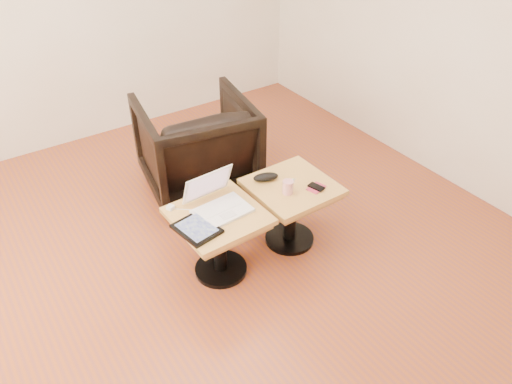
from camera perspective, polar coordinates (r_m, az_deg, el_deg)
room_shell at (r=2.64m, az=-7.65°, el=12.17°), size 4.52×4.52×2.71m
side_table_left at (r=3.16m, az=-4.29°, el=-4.21°), size 0.55×0.55×0.49m
side_table_right at (r=3.41m, az=4.06°, el=-0.84°), size 0.54×0.54×0.49m
laptop at (r=3.10m, az=-4.44°, el=-1.17°), size 0.35×0.33×0.23m
tablet at (r=2.97m, az=-6.79°, el=-4.19°), size 0.25×0.29×0.02m
charging_adapter at (r=3.15m, az=-9.76°, el=-1.75°), size 0.05×0.05×0.02m
glasses_case at (r=3.36m, az=1.13°, el=1.72°), size 0.19×0.13×0.05m
striped_cup at (r=3.23m, az=3.66°, el=0.56°), size 0.09×0.09×0.09m
earbuds_tangle at (r=3.36m, az=4.07°, el=1.28°), size 0.07×0.05×0.01m
phone_on_sleeve at (r=3.32m, az=6.90°, el=0.54°), size 0.14×0.12×0.01m
armchair at (r=3.98m, az=-6.80°, el=5.29°), size 0.96×0.98×0.77m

